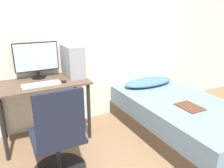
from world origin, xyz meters
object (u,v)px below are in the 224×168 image
at_px(office_chair, 59,145).
at_px(bed, 180,117).
at_px(keyboard, 41,84).
at_px(pc_tower, 73,61).
at_px(monitor, 37,59).

bearing_deg(office_chair, bed, 2.67).
height_order(keyboard, pc_tower, pc_tower).
height_order(monitor, pc_tower, monitor).
bearing_deg(keyboard, bed, -19.01).
distance_m(office_chair, monitor, 1.17).
xyz_separation_m(office_chair, bed, (1.66, 0.08, -0.14)).
distance_m(bed, keyboard, 1.84).
xyz_separation_m(bed, pc_tower, (-1.21, 0.77, 0.75)).
xyz_separation_m(keyboard, pc_tower, (0.45, 0.19, 0.19)).
relative_size(office_chair, monitor, 1.81).
xyz_separation_m(office_chair, monitor, (0.03, 0.97, 0.66)).
bearing_deg(pc_tower, bed, -32.41).
xyz_separation_m(monitor, keyboard, (-0.03, -0.32, -0.24)).
bearing_deg(office_chair, monitor, 88.50).
distance_m(monitor, keyboard, 0.40).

